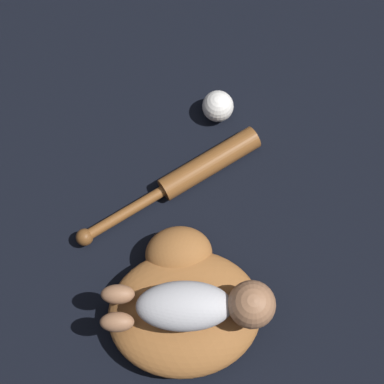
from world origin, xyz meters
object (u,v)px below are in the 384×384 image
(baby_figure, at_px, (201,306))
(baseball_bat, at_px, (191,174))
(baseball, at_px, (218,106))
(baseball_glove, at_px, (184,302))

(baby_figure, height_order, baseball_bat, baby_figure)
(baby_figure, relative_size, baseball, 4.70)
(baseball_bat, relative_size, baseball, 5.38)
(baseball_glove, relative_size, baby_figure, 1.04)
(baby_figure, distance_m, baseball, 0.51)
(baseball_glove, xyz_separation_m, baseball, (0.05, 0.48, -0.01))
(baby_figure, relative_size, baseball_bat, 0.87)
(baby_figure, distance_m, baseball_bat, 0.34)
(baby_figure, xyz_separation_m, baseball, (0.01, 0.50, -0.10))
(baseball_glove, bearing_deg, baby_figure, -26.04)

